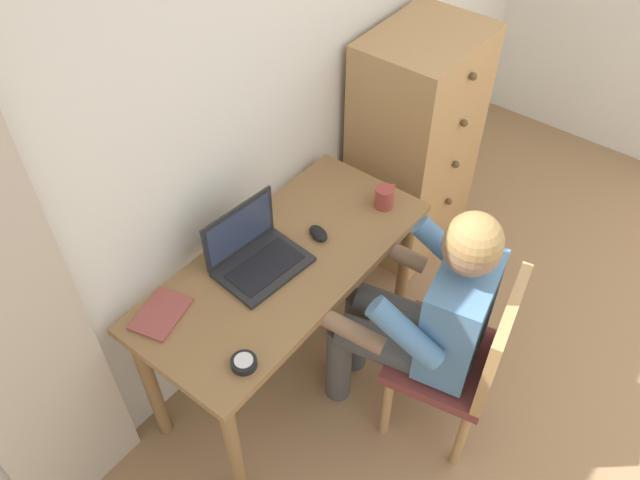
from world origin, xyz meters
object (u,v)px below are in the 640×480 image
object	(u,v)px
dresser	(414,146)
computer_mouse	(318,233)
chair	(464,356)
coffee_mug	(385,197)
laptop	(255,254)
desk_clock	(244,363)
person_seated	(426,310)
desk	(285,280)
notebook_pad	(161,314)

from	to	relation	value
dresser	computer_mouse	distance (m)	0.92
chair	coffee_mug	xyz separation A→B (m)	(0.29, 0.59, 0.30)
laptop	desk_clock	xyz separation A→B (m)	(-0.37, -0.28, -0.04)
laptop	coffee_mug	distance (m)	0.62
person_seated	computer_mouse	xyz separation A→B (m)	(0.01, 0.52, 0.08)
computer_mouse	desk_clock	distance (m)	0.66
coffee_mug	desk	bearing A→B (deg)	165.86
chair	laptop	distance (m)	0.90
chair	notebook_pad	xyz separation A→B (m)	(-0.69, 0.90, 0.26)
person_seated	desk_clock	bearing A→B (deg)	151.81
desk_clock	computer_mouse	bearing A→B (deg)	15.80
chair	desk_clock	bearing A→B (deg)	142.00
desk	person_seated	bearing A→B (deg)	-71.14
desk	desk_clock	distance (m)	0.51
laptop	chair	bearing A→B (deg)	-70.14
desk	chair	xyz separation A→B (m)	(0.22, -0.72, -0.14)
notebook_pad	desk	bearing A→B (deg)	-35.82
dresser	chair	world-z (taller)	dresser
dresser	person_seated	xyz separation A→B (m)	(-0.91, -0.61, 0.06)
desk_clock	laptop	bearing A→B (deg)	37.06
computer_mouse	notebook_pad	distance (m)	0.69
computer_mouse	dresser	bearing A→B (deg)	26.94
person_seated	coffee_mug	bearing A→B (deg)	51.84
person_seated	desk_clock	distance (m)	0.72
laptop	desk_clock	distance (m)	0.47
laptop	coffee_mug	world-z (taller)	laptop
coffee_mug	person_seated	bearing A→B (deg)	-128.16
chair	laptop	size ratio (longest dim) A/B	2.41
chair	desk_clock	distance (m)	0.88
laptop	desk_clock	size ratio (longest dim) A/B	4.03
laptop	person_seated	bearing A→B (deg)	-67.51
person_seated	chair	bearing A→B (deg)	-79.86
computer_mouse	chair	bearing A→B (deg)	-66.79
desk_clock	dresser	bearing A→B (deg)	10.01
dresser	coffee_mug	xyz separation A→B (m)	(-0.59, -0.20, 0.18)
dresser	desk_clock	xyz separation A→B (m)	(-1.54, -0.27, 0.15)
desk_clock	chair	bearing A→B (deg)	-38.00
chair	coffee_mug	world-z (taller)	chair
person_seated	laptop	xyz separation A→B (m)	(-0.26, 0.62, 0.12)
person_seated	laptop	world-z (taller)	person_seated
desk	notebook_pad	bearing A→B (deg)	159.06
desk	computer_mouse	distance (m)	0.23
dresser	desk_clock	bearing A→B (deg)	-169.99
coffee_mug	chair	bearing A→B (deg)	-116.22
coffee_mug	computer_mouse	bearing A→B (deg)	161.32
desk_clock	notebook_pad	bearing A→B (deg)	93.90
desk	laptop	size ratio (longest dim) A/B	3.50
person_seated	coffee_mug	xyz separation A→B (m)	(0.32, 0.41, 0.12)
chair	computer_mouse	bearing A→B (deg)	92.06
desk_clock	coffee_mug	size ratio (longest dim) A/B	0.75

